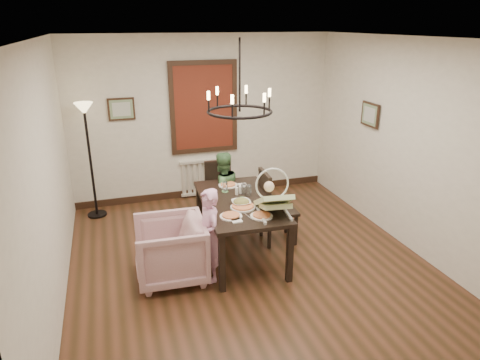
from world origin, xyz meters
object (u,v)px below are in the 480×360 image
chair_right (279,206)px  seated_man (222,198)px  baby_bouncer (273,199)px  dining_table (240,206)px  chair_far (221,193)px  elderly_woman (209,243)px  floor_lamp (91,163)px  drinking_glass (249,190)px  armchair (170,250)px

chair_right → seated_man: 0.90m
baby_bouncer → dining_table: bearing=125.0°
chair_far → elderly_woman: (-0.56, -1.52, 0.01)m
floor_lamp → chair_far: bearing=-23.2°
chair_right → dining_table: bearing=110.9°
elderly_woman → seated_man: bearing=149.8°
drinking_glass → seated_man: bearing=104.9°
chair_far → baby_bouncer: bearing=-80.4°
armchair → floor_lamp: floor_lamp is taller
drinking_glass → chair_far: bearing=98.1°
armchair → baby_bouncer: bearing=83.1°
elderly_woman → baby_bouncer: size_ratio=1.63×
elderly_woman → baby_bouncer: bearing=77.7°
elderly_woman → floor_lamp: 2.71m
chair_right → elderly_woman: size_ratio=1.10×
chair_far → baby_bouncer: size_ratio=1.60×
armchair → drinking_glass: bearing=113.4°
chair_right → seated_man: size_ratio=1.07×
baby_bouncer → elderly_woman: bearing=-176.6°
elderly_woman → seated_man: seated_man is taller
dining_table → baby_bouncer: baby_bouncer is taller
armchair → elderly_woman: size_ratio=0.87×
dining_table → seated_man: bearing=94.1°
baby_bouncer → drinking_glass: 0.65m
dining_table → baby_bouncer: size_ratio=2.89×
dining_table → chair_far: 1.09m
seated_man → drinking_glass: seated_man is taller
chair_far → chair_right: size_ratio=0.89×
chair_far → floor_lamp: size_ratio=0.53×
seated_man → floor_lamp: 2.15m
seated_man → floor_lamp: size_ratio=0.56×
chair_far → floor_lamp: bearing=158.0°
chair_right → baby_bouncer: size_ratio=1.80×
chair_far → elderly_woman: size_ratio=0.98×
elderly_woman → dining_table: bearing=122.3°
dining_table → elderly_woman: bearing=-136.5°
dining_table → floor_lamp: 2.64m
dining_table → chair_far: size_ratio=1.81×
elderly_woman → baby_bouncer: 0.94m
chair_far → armchair: size_ratio=1.13×
dining_table → elderly_woman: elderly_woman is taller
dining_table → chair_far: bearing=91.2°
chair_right → armchair: 1.69m
baby_bouncer → armchair: bearing=177.7°
drinking_glass → elderly_woman: bearing=-139.9°
armchair → floor_lamp: bearing=-155.0°
dining_table → armchair: bearing=-160.3°
baby_bouncer → floor_lamp: floor_lamp is taller
seated_man → chair_right: bearing=123.0°
armchair → floor_lamp: 2.40m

